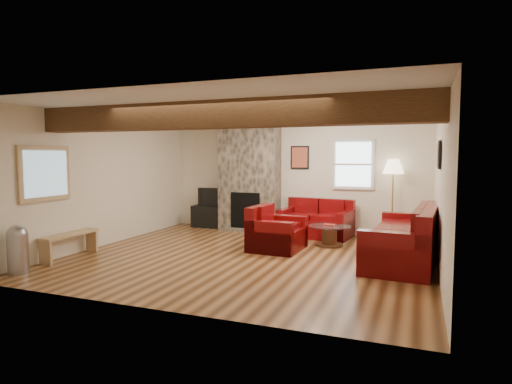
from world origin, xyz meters
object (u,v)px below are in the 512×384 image
at_px(coffee_table, 329,236).
at_px(tv_cabinet, 214,216).
at_px(television, 214,197).
at_px(armchair_red, 277,228).
at_px(sofa_three, 403,234).
at_px(floor_lamp, 393,171).
at_px(loveseat, 315,218).

relative_size(coffee_table, tv_cabinet, 0.76).
distance_m(tv_cabinet, television, 0.48).
distance_m(armchair_red, coffee_table, 1.11).
height_order(armchair_red, tv_cabinet, armchair_red).
relative_size(sofa_three, television, 3.13).
distance_m(sofa_three, coffee_table, 1.63).
bearing_deg(television, sofa_three, -24.15).
distance_m(sofa_three, tv_cabinet, 4.85).
height_order(sofa_three, coffee_table, sofa_three).
bearing_deg(armchair_red, floor_lamp, -43.11).
height_order(sofa_three, loveseat, sofa_three).
distance_m(loveseat, armchair_red, 1.59).
bearing_deg(loveseat, sofa_three, -35.06).
xyz_separation_m(sofa_three, tv_cabinet, (-4.42, 1.98, -0.20)).
bearing_deg(floor_lamp, loveseat, -168.37).
distance_m(loveseat, floor_lamp, 1.89).
bearing_deg(armchair_red, tv_cabinet, 52.99).
xyz_separation_m(sofa_three, television, (-4.42, 1.98, 0.29)).
bearing_deg(television, coffee_table, -20.42).
distance_m(tv_cabinet, floor_lamp, 4.30).
bearing_deg(armchair_red, sofa_three, -90.98).
bearing_deg(sofa_three, floor_lamp, -167.34).
bearing_deg(coffee_table, sofa_three, -31.73).
xyz_separation_m(loveseat, armchair_red, (-0.36, -1.54, 0.01)).
bearing_deg(sofa_three, loveseat, -127.92).
height_order(armchair_red, television, television).
xyz_separation_m(sofa_three, armchair_red, (-2.20, 0.14, -0.05)).
xyz_separation_m(armchair_red, floor_lamp, (1.91, 1.86, 1.02)).
distance_m(sofa_three, loveseat, 2.50).
relative_size(tv_cabinet, television, 1.38).
relative_size(armchair_red, television, 1.32).
distance_m(sofa_three, floor_lamp, 2.24).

